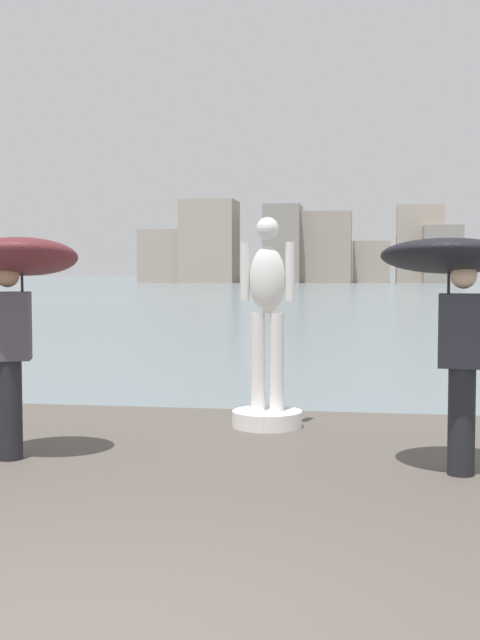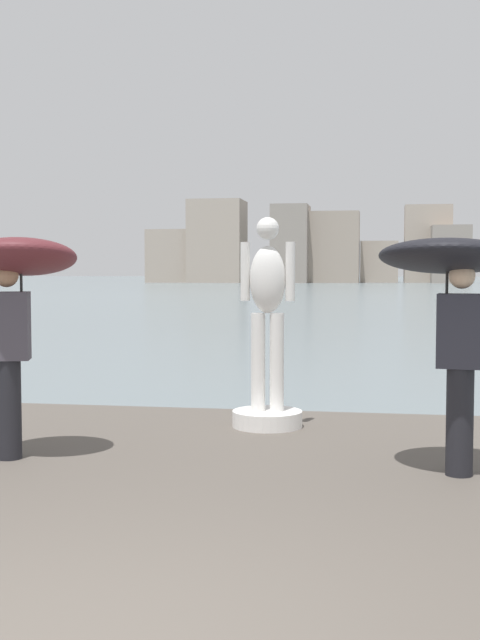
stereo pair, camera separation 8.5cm
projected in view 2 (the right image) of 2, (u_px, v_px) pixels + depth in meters
The scene contains 6 objects.
ground_plane at pixel (349, 309), 42.86m from camera, with size 400.00×400.00×0.00m, color slate.
pier at pixel (149, 568), 5.18m from camera, with size 6.84×9.49×0.40m, color #564F47.
statue_white_figure at pixel (267, 348), 8.73m from camera, with size 0.75×0.75×2.22m.
onlooker_left at pixel (17, 285), 7.24m from camera, with size 1.22×1.25×2.01m.
onlooker_right at pixel (451, 284), 6.67m from camera, with size 1.25×1.27×1.98m.
distant_skyline at pixel (358, 246), 126.35m from camera, with size 65.04×12.81×13.74m.
Camera 2 is at (1.40, -3.17, 2.08)m, focal length 46.24 mm.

